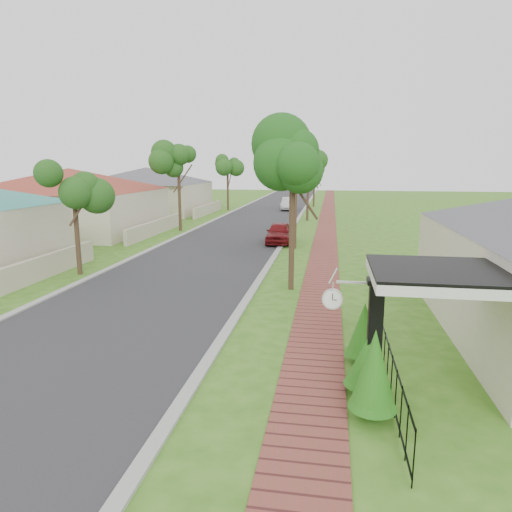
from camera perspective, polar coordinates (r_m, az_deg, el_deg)
The scene contains 16 objects.
ground at distance 11.99m, azimuth -8.95°, elevation -12.52°, with size 160.00×160.00×0.00m, color #356919.
road at distance 31.46m, azimuth -2.79°, elevation 2.48°, with size 7.00×120.00×0.02m, color #28282B.
kerb_right at distance 30.91m, azimuth 3.85°, elevation 2.31°, with size 0.30×120.00×0.10m, color #9E9E99.
kerb_left at distance 32.42m, azimuth -9.12°, elevation 2.61°, with size 0.30×120.00×0.10m, color #9E9E99.
sidewalk at distance 30.77m, azimuth 8.67°, elevation 2.16°, with size 1.50×120.00×0.03m, color brown.
porch_post at distance 10.14m, azimuth 14.55°, elevation -10.45°, with size 0.48×0.48×2.52m.
picket_fence at distance 11.32m, azimuth 15.76°, elevation -11.38°, with size 0.03×8.02×1.00m.
street_trees at distance 37.79m, azimuth -0.45°, elevation 10.87°, with size 10.70×37.65×5.89m.
hedge_row at distance 10.27m, azimuth 13.89°, elevation -12.30°, with size 0.89×3.44×1.94m.
far_house_red at distance 35.68m, azimuth -22.10°, elevation 6.50°, with size 15.56×15.56×4.60m.
far_house_grey at distance 48.17m, azimuth -13.41°, elevation 8.05°, with size 15.56×15.56×4.60m.
parked_car_red at distance 28.62m, azimuth 2.93°, elevation 2.91°, with size 1.53×3.79×1.29m, color maroon.
parked_car_white at distance 50.09m, azimuth 4.13°, elevation 6.53°, with size 1.43×4.10×1.35m, color silver.
near_tree at distance 17.45m, azimuth 4.62°, elevation 11.45°, with size 2.38×2.38×6.10m.
utility_pole at distance 30.52m, azimuth 4.42°, elevation 9.50°, with size 1.20×0.24×7.63m.
station_clock at distance 10.20m, azimuth 9.72°, elevation -5.17°, with size 1.08×0.13×0.65m.
Camera 1 is at (3.56, -10.39, 4.81)m, focal length 32.00 mm.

